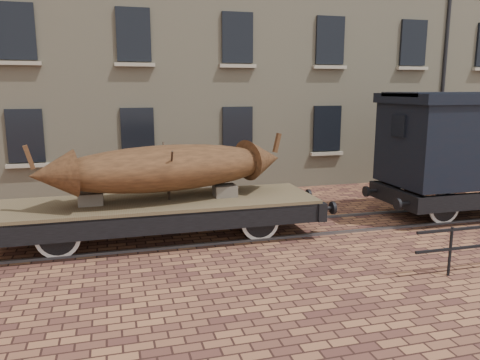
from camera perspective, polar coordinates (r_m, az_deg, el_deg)
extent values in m
plane|color=#4F2B25|center=(12.26, 1.28, -6.37)|extent=(90.00, 90.00, 0.00)
cube|color=tan|center=(22.38, 1.32, 19.62)|extent=(40.00, 10.00, 14.00)
cube|color=black|center=(16.43, -24.69, 4.92)|extent=(1.10, 0.12, 1.70)
cube|color=tan|center=(16.48, -24.45, 1.62)|extent=(1.30, 0.18, 0.12)
cube|color=black|center=(16.24, -12.37, 5.61)|extent=(1.10, 0.12, 1.70)
cube|color=tan|center=(16.30, -12.22, 2.27)|extent=(1.30, 0.18, 0.12)
cube|color=black|center=(16.80, -0.31, 6.04)|extent=(1.10, 0.12, 1.70)
cube|color=tan|center=(16.86, -0.26, 2.81)|extent=(1.30, 0.18, 0.12)
cube|color=black|center=(18.04, 10.54, 6.20)|extent=(1.10, 0.12, 1.70)
cube|color=tan|center=(18.09, 10.52, 3.19)|extent=(1.30, 0.18, 0.12)
cube|color=black|center=(19.82, 19.73, 6.17)|extent=(1.10, 0.12, 1.70)
cube|color=tan|center=(19.86, 19.65, 3.42)|extent=(1.30, 0.18, 0.12)
cube|color=black|center=(22.02, 27.25, 6.02)|extent=(1.10, 0.12, 1.70)
cube|color=tan|center=(22.06, 27.13, 3.55)|extent=(1.30, 0.18, 0.12)
cube|color=black|center=(16.45, -25.62, 16.05)|extent=(1.10, 0.12, 1.70)
cube|color=tan|center=(16.32, -25.37, 12.76)|extent=(1.30, 0.18, 0.12)
cube|color=black|center=(16.27, -12.86, 16.90)|extent=(1.10, 0.12, 1.70)
cube|color=tan|center=(16.14, -12.70, 13.57)|extent=(1.30, 0.18, 0.12)
cube|color=black|center=(16.83, -0.33, 16.96)|extent=(1.10, 0.12, 1.70)
cube|color=tan|center=(16.70, -0.27, 13.74)|extent=(1.30, 0.18, 0.12)
cube|color=black|center=(18.06, 10.91, 16.37)|extent=(1.10, 0.12, 1.70)
cube|color=tan|center=(17.94, 10.89, 13.36)|extent=(1.30, 0.18, 0.12)
cube|color=black|center=(19.84, 20.35, 15.40)|extent=(1.10, 0.12, 1.70)
cube|color=tan|center=(19.73, 20.27, 12.66)|extent=(1.30, 0.18, 0.12)
cylinder|color=black|center=(20.92, 24.22, 19.30)|extent=(0.14, 0.14, 14.00)
cube|color=#59595E|center=(11.60, 2.31, -7.26)|extent=(30.00, 0.08, 0.06)
cube|color=#59595E|center=(12.91, 0.35, -5.32)|extent=(30.00, 0.08, 0.06)
cylinder|color=black|center=(10.28, 24.24, -7.94)|extent=(0.06, 0.06, 1.00)
cube|color=brown|center=(11.57, -9.65, -2.71)|extent=(7.58, 2.22, 0.12)
cube|color=black|center=(10.64, -9.02, -5.26)|extent=(7.58, 0.16, 0.45)
cube|color=black|center=(12.63, -10.10, -2.70)|extent=(7.58, 0.16, 0.45)
cube|color=black|center=(12.57, 7.84, -2.69)|extent=(0.22, 2.32, 0.45)
cylinder|color=black|center=(12.02, 10.51, -3.42)|extent=(0.35, 0.10, 0.10)
cylinder|color=black|center=(12.09, 11.24, -3.35)|extent=(0.08, 0.32, 0.32)
cylinder|color=black|center=(13.36, 7.68, -1.87)|extent=(0.35, 0.10, 0.10)
cylinder|color=black|center=(13.42, 8.35, -1.82)|extent=(0.08, 0.32, 0.32)
cylinder|color=black|center=(11.70, -21.00, -5.50)|extent=(0.10, 1.92, 0.10)
cylinder|color=white|center=(11.02, -21.34, -6.55)|extent=(0.97, 0.07, 0.97)
cylinder|color=black|center=(11.02, -21.34, -6.55)|extent=(0.80, 0.10, 0.80)
cube|color=black|center=(10.83, -21.49, -5.51)|extent=(0.91, 0.08, 0.10)
cylinder|color=white|center=(12.39, -20.71, -4.58)|extent=(0.97, 0.07, 0.97)
cylinder|color=black|center=(12.39, -20.71, -4.58)|extent=(0.80, 0.10, 0.80)
cube|color=black|center=(12.45, -20.73, -3.36)|extent=(0.91, 0.08, 0.10)
cylinder|color=black|center=(12.13, 1.43, -4.18)|extent=(0.10, 1.92, 0.10)
cylinder|color=white|center=(11.47, 2.48, -5.09)|extent=(0.97, 0.07, 0.97)
cylinder|color=black|center=(11.47, 2.48, -5.09)|extent=(0.80, 0.10, 0.80)
cube|color=black|center=(11.29, 2.68, -4.07)|extent=(0.91, 0.08, 0.10)
cylinder|color=white|center=(12.80, 0.49, -3.36)|extent=(0.97, 0.07, 0.97)
cylinder|color=black|center=(12.80, 0.49, -3.36)|extent=(0.80, 0.10, 0.80)
cube|color=black|center=(12.85, 0.34, -2.18)|extent=(0.91, 0.08, 0.10)
cube|color=black|center=(11.67, -9.58, -4.59)|extent=(4.04, 0.06, 0.06)
cube|color=brown|center=(11.49, -17.72, -2.16)|extent=(0.56, 0.51, 0.28)
cube|color=brown|center=(11.79, -1.85, -1.29)|extent=(0.56, 0.51, 0.28)
ellipsoid|color=brown|center=(11.43, -8.76, 1.46)|extent=(5.73, 2.69, 1.10)
cone|color=brown|center=(10.94, -21.93, 0.61)|extent=(1.13, 1.20, 1.05)
cube|color=brown|center=(10.86, -24.33, 2.54)|extent=(0.24, 0.15, 0.53)
cone|color=brown|center=(12.43, 2.80, 2.58)|extent=(1.13, 1.20, 1.05)
cube|color=brown|center=(12.59, 4.53, 4.54)|extent=(0.24, 0.15, 0.53)
cylinder|color=#372A20|center=(11.01, -8.46, 0.42)|extent=(0.05, 0.94, 1.33)
cylinder|color=#372A20|center=(11.88, -9.00, 1.19)|extent=(0.05, 0.94, 1.33)
cube|color=black|center=(16.51, 24.87, -0.37)|extent=(5.95, 0.16, 0.45)
cube|color=black|center=(13.88, 18.35, -1.90)|extent=(0.22, 2.38, 0.45)
cylinder|color=black|center=(12.99, 18.64, -2.78)|extent=(0.08, 0.32, 0.32)
cylinder|color=black|center=(14.29, 15.10, -1.35)|extent=(0.08, 0.32, 0.32)
cylinder|color=black|center=(14.55, 21.88, -2.44)|extent=(0.10, 1.88, 0.10)
cylinder|color=white|center=(14.01, 23.65, -3.08)|extent=(0.95, 0.07, 0.95)
cylinder|color=black|center=(14.01, 23.65, -3.08)|extent=(0.78, 0.10, 0.78)
cylinder|color=white|center=(15.11, 20.24, -1.84)|extent=(0.95, 0.07, 0.95)
cylinder|color=black|center=(15.11, 20.24, -1.84)|extent=(0.78, 0.10, 0.78)
cube|color=black|center=(13.58, 18.79, 6.28)|extent=(0.08, 0.60, 0.60)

